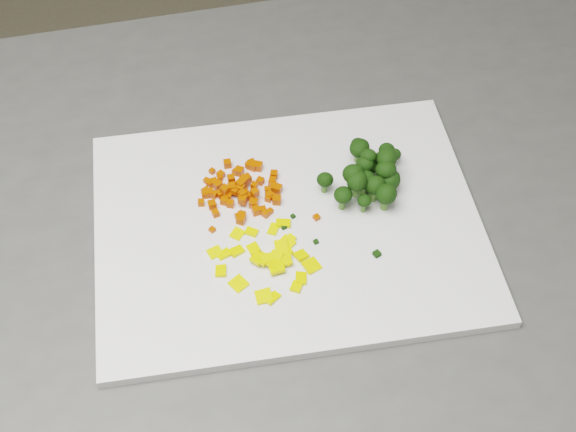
% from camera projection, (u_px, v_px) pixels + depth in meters
% --- Properties ---
extents(counter_block, '(1.28, 1.10, 0.90)m').
position_uv_depth(counter_block, '(251.00, 410.00, 1.20)').
color(counter_block, '#4C4C4A').
rests_on(counter_block, ground).
extents(cutting_board, '(0.48, 0.43, 0.01)m').
position_uv_depth(cutting_board, '(288.00, 225.00, 0.85)').
color(cutting_board, white).
rests_on(cutting_board, counter_block).
extents(carrot_pile, '(0.09, 0.09, 0.03)m').
position_uv_depth(carrot_pile, '(239.00, 184.00, 0.86)').
color(carrot_pile, '#C03602').
rests_on(carrot_pile, cutting_board).
extents(pepper_pile, '(0.10, 0.10, 0.01)m').
position_uv_depth(pepper_pile, '(264.00, 256.00, 0.81)').
color(pepper_pile, yellow).
rests_on(pepper_pile, cutting_board).
extents(broccoli_pile, '(0.11, 0.11, 0.05)m').
position_uv_depth(broccoli_pile, '(370.00, 173.00, 0.85)').
color(broccoli_pile, black).
rests_on(broccoli_pile, cutting_board).
extents(carrot_cube_0, '(0.01, 0.01, 0.01)m').
position_uv_depth(carrot_cube_0, '(273.00, 181.00, 0.87)').
color(carrot_cube_0, '#C03602').
rests_on(carrot_cube_0, carrot_pile).
extents(carrot_cube_1, '(0.01, 0.01, 0.01)m').
position_uv_depth(carrot_cube_1, '(209.00, 182.00, 0.87)').
color(carrot_cube_1, '#C03602').
rests_on(carrot_cube_1, carrot_pile).
extents(carrot_cube_2, '(0.01, 0.01, 0.01)m').
position_uv_depth(carrot_cube_2, '(212.00, 171.00, 0.88)').
color(carrot_cube_2, '#C03602').
rests_on(carrot_cube_2, carrot_pile).
extents(carrot_cube_3, '(0.01, 0.01, 0.01)m').
position_uv_depth(carrot_cube_3, '(241.00, 184.00, 0.86)').
color(carrot_cube_3, '#C03602').
rests_on(carrot_cube_3, carrot_pile).
extents(carrot_cube_4, '(0.01, 0.01, 0.01)m').
position_uv_depth(carrot_cube_4, '(249.00, 165.00, 0.89)').
color(carrot_cube_4, '#C03602').
rests_on(carrot_cube_4, carrot_pile).
extents(carrot_cube_5, '(0.01, 0.01, 0.01)m').
position_uv_depth(carrot_cube_5, '(252.00, 162.00, 0.89)').
color(carrot_cube_5, '#C03602').
rests_on(carrot_cube_5, carrot_pile).
extents(carrot_cube_6, '(0.01, 0.01, 0.01)m').
position_uv_depth(carrot_cube_6, '(220.00, 178.00, 0.88)').
color(carrot_cube_6, '#C03602').
rests_on(carrot_cube_6, carrot_pile).
extents(carrot_cube_7, '(0.01, 0.01, 0.01)m').
position_uv_depth(carrot_cube_7, '(247.00, 178.00, 0.87)').
color(carrot_cube_7, '#C03602').
rests_on(carrot_cube_7, carrot_pile).
extents(carrot_cube_8, '(0.01, 0.01, 0.01)m').
position_uv_depth(carrot_cube_8, '(210.00, 193.00, 0.86)').
color(carrot_cube_8, '#C03602').
rests_on(carrot_cube_8, carrot_pile).
extents(carrot_cube_9, '(0.01, 0.01, 0.01)m').
position_uv_depth(carrot_cube_9, '(253.00, 166.00, 0.89)').
color(carrot_cube_9, '#C03602').
rests_on(carrot_cube_9, carrot_pile).
extents(carrot_cube_10, '(0.01, 0.01, 0.01)m').
position_uv_depth(carrot_cube_10, '(266.00, 214.00, 0.84)').
color(carrot_cube_10, '#C03602').
rests_on(carrot_cube_10, carrot_pile).
extents(carrot_cube_11, '(0.01, 0.01, 0.01)m').
position_uv_depth(carrot_cube_11, '(240.00, 194.00, 0.86)').
color(carrot_cube_11, '#C03602').
rests_on(carrot_cube_11, carrot_pile).
extents(carrot_cube_12, '(0.01, 0.01, 0.01)m').
position_uv_depth(carrot_cube_12, '(241.00, 188.00, 0.86)').
color(carrot_cube_12, '#C03602').
rests_on(carrot_cube_12, carrot_pile).
extents(carrot_cube_13, '(0.01, 0.01, 0.01)m').
position_uv_depth(carrot_cube_13, '(227.00, 164.00, 0.89)').
color(carrot_cube_13, '#C03602').
rests_on(carrot_cube_13, carrot_pile).
extents(carrot_cube_14, '(0.01, 0.01, 0.01)m').
position_uv_depth(carrot_cube_14, '(235.00, 191.00, 0.86)').
color(carrot_cube_14, '#C03602').
rests_on(carrot_cube_14, carrot_pile).
extents(carrot_cube_15, '(0.01, 0.01, 0.01)m').
position_uv_depth(carrot_cube_15, '(254.00, 203.00, 0.85)').
color(carrot_cube_15, '#C03602').
rests_on(carrot_cube_15, carrot_pile).
extents(carrot_cube_16, '(0.01, 0.01, 0.01)m').
position_uv_depth(carrot_cube_16, '(274.00, 188.00, 0.87)').
color(carrot_cube_16, '#C03602').
rests_on(carrot_cube_16, carrot_pile).
extents(carrot_cube_17, '(0.01, 0.01, 0.01)m').
position_uv_depth(carrot_cube_17, '(216.00, 213.00, 0.85)').
color(carrot_cube_17, '#C03602').
rests_on(carrot_cube_17, carrot_pile).
extents(carrot_cube_18, '(0.01, 0.01, 0.01)m').
position_uv_depth(carrot_cube_18, '(242.00, 216.00, 0.84)').
color(carrot_cube_18, '#C03602').
rests_on(carrot_cube_18, carrot_pile).
extents(carrot_cube_19, '(0.01, 0.01, 0.01)m').
position_uv_depth(carrot_cube_19, '(254.00, 185.00, 0.86)').
color(carrot_cube_19, '#C03602').
rests_on(carrot_cube_19, carrot_pile).
extents(carrot_cube_20, '(0.01, 0.01, 0.01)m').
position_uv_depth(carrot_cube_20, '(207.00, 181.00, 0.87)').
color(carrot_cube_20, '#C03602').
rests_on(carrot_cube_20, carrot_pile).
extents(carrot_cube_21, '(0.01, 0.01, 0.01)m').
position_uv_depth(carrot_cube_21, '(277.00, 189.00, 0.87)').
color(carrot_cube_21, '#C03602').
rests_on(carrot_cube_21, carrot_pile).
extents(carrot_cube_22, '(0.01, 0.01, 0.01)m').
position_uv_depth(carrot_cube_22, '(230.00, 204.00, 0.85)').
color(carrot_cube_22, '#C03602').
rests_on(carrot_cube_22, carrot_pile).
extents(carrot_cube_23, '(0.01, 0.01, 0.01)m').
position_uv_depth(carrot_cube_23, '(201.00, 203.00, 0.85)').
color(carrot_cube_23, '#C03602').
rests_on(carrot_cube_23, carrot_pile).
extents(carrot_cube_24, '(0.01, 0.01, 0.01)m').
position_uv_depth(carrot_cube_24, '(277.00, 200.00, 0.86)').
color(carrot_cube_24, '#C03602').
rests_on(carrot_cube_24, carrot_pile).
extents(carrot_cube_25, '(0.01, 0.01, 0.01)m').
position_uv_depth(carrot_cube_25, '(274.00, 175.00, 0.88)').
color(carrot_cube_25, '#C03602').
rests_on(carrot_cube_25, carrot_pile).
extents(carrot_cube_26, '(0.01, 0.01, 0.01)m').
position_uv_depth(carrot_cube_26, '(241.00, 215.00, 0.84)').
color(carrot_cube_26, '#C03602').
rests_on(carrot_cube_26, carrot_pile).
extents(carrot_cube_27, '(0.01, 0.01, 0.01)m').
position_uv_depth(carrot_cube_27, '(260.00, 181.00, 0.87)').
color(carrot_cube_27, '#C03602').
rests_on(carrot_cube_27, carrot_pile).
extents(carrot_cube_28, '(0.01, 0.01, 0.01)m').
position_uv_depth(carrot_cube_28, '(227.00, 195.00, 0.86)').
color(carrot_cube_28, '#C03602').
rests_on(carrot_cube_28, carrot_pile).
extents(carrot_cube_29, '(0.01, 0.01, 0.01)m').
position_uv_depth(carrot_cube_29, '(236.00, 172.00, 0.88)').
color(carrot_cube_29, '#C03602').
rests_on(carrot_cube_29, carrot_pile).
extents(carrot_cube_30, '(0.01, 0.01, 0.01)m').
position_uv_depth(carrot_cube_30, '(228.00, 196.00, 0.86)').
color(carrot_cube_30, '#C03602').
rests_on(carrot_cube_30, carrot_pile).
extents(carrot_cube_31, '(0.01, 0.01, 0.01)m').
position_uv_depth(carrot_cube_31, '(220.00, 194.00, 0.86)').
color(carrot_cube_31, '#C03602').
rests_on(carrot_cube_31, carrot_pile).
extents(carrot_cube_32, '(0.01, 0.01, 0.01)m').
position_uv_depth(carrot_cube_32, '(270.00, 211.00, 0.85)').
color(carrot_cube_32, '#C03602').
rests_on(carrot_cube_32, carrot_pile).
extents(carrot_cube_33, '(0.01, 0.01, 0.01)m').
position_uv_depth(carrot_cube_33, '(256.00, 211.00, 0.85)').
color(carrot_cube_33, '#C03602').
rests_on(carrot_cube_33, carrot_pile).
extents(carrot_cube_34, '(0.01, 0.01, 0.01)m').
position_uv_depth(carrot_cube_34, '(268.00, 190.00, 0.87)').
color(carrot_cube_34, '#C03602').
rests_on(carrot_cube_34, carrot_pile).
extents(carrot_cube_35, '(0.01, 0.01, 0.01)m').
position_uv_depth(carrot_cube_35, '(214.00, 194.00, 0.86)').
color(carrot_cube_35, '#C03602').
rests_on(carrot_cube_35, carrot_pile).
extents(carrot_cube_36, '(0.01, 0.01, 0.01)m').
position_uv_depth(carrot_cube_36, '(268.00, 198.00, 0.86)').
color(carrot_cube_36, '#C03602').
rests_on(carrot_cube_36, carrot_pile).
extents(carrot_cube_37, '(0.01, 0.01, 0.01)m').
position_uv_depth(carrot_cube_37, '(225.00, 190.00, 0.86)').
color(carrot_cube_37, '#C03602').
rests_on(carrot_cube_37, carrot_pile).
extents(carrot_cube_38, '(0.01, 0.01, 0.01)m').
position_uv_depth(carrot_cube_38, '(233.00, 186.00, 0.87)').
color(carrot_cube_38, '#C03602').
rests_on(carrot_cube_38, carrot_pile).
extents(carrot_cube_39, '(0.01, 0.01, 0.01)m').
position_uv_depth(carrot_cube_39, '(248.00, 180.00, 0.88)').
color(carrot_cube_39, '#C03602').
rests_on(carrot_cube_39, carrot_pile).
extents(carrot_cube_40, '(0.01, 0.01, 0.01)m').
position_uv_depth(carrot_cube_40, '(243.00, 193.00, 0.86)').
color(carrot_cube_40, '#C03602').
rests_on(carrot_cube_40, carrot_pile).
extents(carrot_cube_41, '(0.01, 0.01, 0.01)m').
position_uv_depth(carrot_cube_41, '(248.00, 197.00, 0.86)').
color(carrot_cube_41, '#C03602').
rests_on(carrot_cube_41, carrot_pile).
extents(carrot_cube_42, '(0.01, 0.01, 0.01)m').
position_uv_depth(carrot_cube_42, '(234.00, 187.00, 0.86)').
color(carrot_cube_42, '#C03602').
rests_on(carrot_cube_42, carrot_pile).
extents(carrot_cube_43, '(0.01, 0.01, 0.01)m').
position_uv_depth(carrot_cube_43, '(255.00, 193.00, 0.85)').
color(carrot_cube_43, '#C03602').
rests_on(carrot_cube_43, carrot_pile).
extents(carrot_cube_44, '(0.01, 0.01, 0.01)m').
position_uv_depth(carrot_cube_44, '(214.00, 182.00, 0.87)').
color(carrot_cube_44, '#C03602').
rests_on(carrot_cube_44, carrot_pile).
extents(carrot_cube_45, '(0.01, 0.01, 0.01)m').
position_uv_depth(carrot_cube_45, '(272.00, 184.00, 0.87)').
color(carrot_cube_45, '#C03602').
rests_on(carrot_cube_45, carrot_pile).
extents(carrot_cube_46, '(0.01, 0.01, 0.01)m').
position_uv_depth(carrot_cube_46, '(206.00, 192.00, 0.86)').
color(carrot_cube_46, '#C03602').
rests_on(carrot_cube_46, carrot_pile).
extents(carrot_cube_47, '(0.01, 0.01, 0.01)m').
position_uv_depth(carrot_cube_47, '(224.00, 201.00, 0.86)').
color(carrot_cube_47, '#C03602').
rests_on(carrot_cube_47, carrot_pile).
extents(carrot_cube_48, '(0.01, 0.01, 0.01)m').
position_uv_depth(carrot_cube_48, '(249.00, 165.00, 0.89)').
color(carrot_cube_48, '#C03602').
rests_on(carrot_cube_48, carrot_pile).
extents(carrot_cube_49, '(0.01, 0.01, 0.01)m').
position_uv_depth(carrot_cube_49, '(244.00, 180.00, 0.86)').
color(carrot_cube_49, '#C03602').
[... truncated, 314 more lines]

